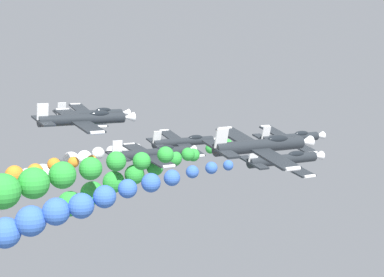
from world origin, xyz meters
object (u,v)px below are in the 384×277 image
at_px(airplane_left_outer, 152,153).
at_px(airplane_trailing, 262,145).
at_px(airplane_lead, 291,138).
at_px(airplane_left_inner, 185,142).
at_px(airplane_high_slot, 84,119).
at_px(airplane_right_outer, 92,114).
at_px(airplane_right_inner, 284,159).

distance_m(airplane_left_outer, airplane_trailing, 18.62).
xyz_separation_m(airplane_lead, airplane_left_outer, (-1.05, -19.28, -0.60)).
bearing_deg(airplane_left_inner, airplane_high_slot, -61.11).
bearing_deg(airplane_right_outer, airplane_right_inner, 21.98).
bearing_deg(airplane_right_inner, airplane_right_outer, -158.02).
relative_size(airplane_right_outer, airplane_high_slot, 1.00).
height_order(airplane_right_inner, airplane_trailing, airplane_trailing).
distance_m(airplane_lead, airplane_left_inner, 13.88).
bearing_deg(airplane_right_inner, airplane_left_inner, -176.42).
height_order(airplane_lead, airplane_trailing, airplane_trailing).
xyz_separation_m(airplane_left_inner, airplane_left_outer, (9.06, -9.81, 0.31)).
relative_size(airplane_right_inner, airplane_left_outer, 1.00).
height_order(airplane_lead, airplane_high_slot, airplane_high_slot).
distance_m(airplane_right_outer, airplane_trailing, 35.64).
bearing_deg(airplane_right_outer, airplane_lead, 46.07).
bearing_deg(airplane_trailing, airplane_high_slot, -154.15).
relative_size(airplane_lead, airplane_trailing, 1.00).
xyz_separation_m(airplane_left_inner, airplane_high_slot, (9.94, -18.01, 4.51)).
bearing_deg(airplane_right_inner, airplane_trailing, -49.19).
height_order(airplane_right_inner, airplane_left_outer, airplane_left_outer).
bearing_deg(airplane_left_outer, airplane_high_slot, -83.88).
height_order(airplane_left_outer, airplane_high_slot, airplane_high_slot).
bearing_deg(airplane_trailing, airplane_right_inner, 130.81).
bearing_deg(airplane_left_inner, airplane_left_outer, -47.27).
xyz_separation_m(airplane_right_inner, airplane_left_outer, (-9.18, -10.95, 0.38)).
bearing_deg(airplane_high_slot, airplane_lead, 89.65).
distance_m(airplane_left_outer, airplane_right_outer, 17.54).
height_order(airplane_lead, airplane_right_inner, airplane_lead).
height_order(airplane_left_inner, airplane_right_inner, airplane_left_inner).
xyz_separation_m(airplane_left_inner, airplane_right_inner, (18.24, 1.14, -0.07)).
bearing_deg(airplane_right_inner, airplane_lead, 134.30).
distance_m(airplane_lead, airplane_right_inner, 11.68).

